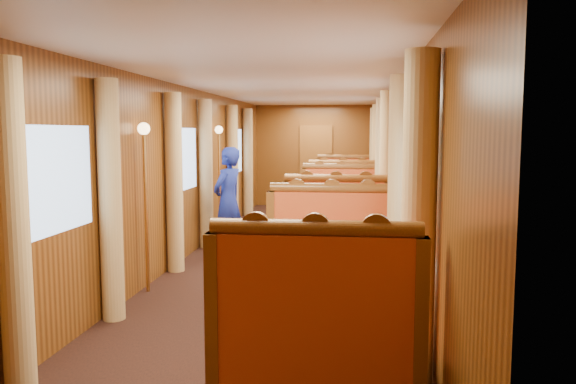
% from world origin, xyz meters
% --- Properties ---
extents(floor, '(3.00, 12.00, 0.01)m').
position_xyz_m(floor, '(0.00, 0.00, 0.00)').
color(floor, black).
rests_on(floor, ground).
extents(ceiling, '(3.00, 12.00, 0.01)m').
position_xyz_m(ceiling, '(0.00, 0.00, 2.50)').
color(ceiling, silver).
rests_on(ceiling, wall_left).
extents(wall_far, '(3.00, 0.01, 2.50)m').
position_xyz_m(wall_far, '(0.00, 6.00, 1.25)').
color(wall_far, brown).
rests_on(wall_far, floor).
extents(wall_near, '(3.00, 0.01, 2.50)m').
position_xyz_m(wall_near, '(0.00, -6.00, 1.25)').
color(wall_near, brown).
rests_on(wall_near, floor).
extents(wall_left, '(0.01, 12.00, 2.50)m').
position_xyz_m(wall_left, '(-1.50, 0.00, 1.25)').
color(wall_left, brown).
rests_on(wall_left, floor).
extents(wall_right, '(0.01, 12.00, 2.50)m').
position_xyz_m(wall_right, '(1.50, 0.00, 1.25)').
color(wall_right, brown).
rests_on(wall_right, floor).
extents(doorway_far, '(0.80, 0.04, 2.00)m').
position_xyz_m(doorway_far, '(0.00, 5.97, 1.00)').
color(doorway_far, brown).
rests_on(doorway_far, floor).
extents(table_near, '(1.05, 0.72, 0.75)m').
position_xyz_m(table_near, '(0.75, -3.50, 0.38)').
color(table_near, white).
rests_on(table_near, floor).
extents(banquette_near_fwd, '(1.30, 0.55, 1.34)m').
position_xyz_m(banquette_near_fwd, '(0.75, -4.51, 0.42)').
color(banquette_near_fwd, red).
rests_on(banquette_near_fwd, floor).
extents(banquette_near_aft, '(1.30, 0.55, 1.34)m').
position_xyz_m(banquette_near_aft, '(0.75, -2.49, 0.42)').
color(banquette_near_aft, red).
rests_on(banquette_near_aft, floor).
extents(table_mid, '(1.05, 0.72, 0.75)m').
position_xyz_m(table_mid, '(0.75, 0.00, 0.38)').
color(table_mid, white).
rests_on(table_mid, floor).
extents(banquette_mid_fwd, '(1.30, 0.55, 1.34)m').
position_xyz_m(banquette_mid_fwd, '(0.75, -1.01, 0.42)').
color(banquette_mid_fwd, red).
rests_on(banquette_mid_fwd, floor).
extents(banquette_mid_aft, '(1.30, 0.55, 1.34)m').
position_xyz_m(banquette_mid_aft, '(0.75, 1.01, 0.42)').
color(banquette_mid_aft, red).
rests_on(banquette_mid_aft, floor).
extents(table_far, '(1.05, 0.72, 0.75)m').
position_xyz_m(table_far, '(0.75, 3.50, 0.38)').
color(table_far, white).
rests_on(table_far, floor).
extents(banquette_far_fwd, '(1.30, 0.55, 1.34)m').
position_xyz_m(banquette_far_fwd, '(0.75, 2.49, 0.42)').
color(banquette_far_fwd, red).
rests_on(banquette_far_fwd, floor).
extents(banquette_far_aft, '(1.30, 0.55, 1.34)m').
position_xyz_m(banquette_far_aft, '(0.75, 4.51, 0.42)').
color(banquette_far_aft, red).
rests_on(banquette_far_aft, floor).
extents(tea_tray, '(0.34, 0.26, 0.01)m').
position_xyz_m(tea_tray, '(0.68, -3.52, 0.76)').
color(tea_tray, silver).
rests_on(tea_tray, table_near).
extents(teapot_left, '(0.17, 0.13, 0.13)m').
position_xyz_m(teapot_left, '(0.58, -3.59, 0.81)').
color(teapot_left, silver).
rests_on(teapot_left, tea_tray).
extents(teapot_right, '(0.19, 0.15, 0.14)m').
position_xyz_m(teapot_right, '(0.75, -3.60, 0.82)').
color(teapot_right, silver).
rests_on(teapot_right, tea_tray).
extents(teapot_back, '(0.18, 0.15, 0.13)m').
position_xyz_m(teapot_back, '(0.63, -3.41, 0.82)').
color(teapot_back, silver).
rests_on(teapot_back, tea_tray).
extents(fruit_plate, '(0.22, 0.22, 0.05)m').
position_xyz_m(fruit_plate, '(1.07, -3.61, 0.77)').
color(fruit_plate, white).
rests_on(fruit_plate, table_near).
extents(cup_inboard, '(0.08, 0.08, 0.26)m').
position_xyz_m(cup_inboard, '(0.40, -3.36, 0.86)').
color(cup_inboard, white).
rests_on(cup_inboard, table_near).
extents(cup_outboard, '(0.08, 0.08, 0.26)m').
position_xyz_m(cup_outboard, '(0.43, -3.31, 0.86)').
color(cup_outboard, white).
rests_on(cup_outboard, table_near).
extents(rose_vase_mid, '(0.06, 0.06, 0.36)m').
position_xyz_m(rose_vase_mid, '(0.77, 0.03, 0.93)').
color(rose_vase_mid, silver).
rests_on(rose_vase_mid, table_mid).
extents(rose_vase_far, '(0.06, 0.06, 0.36)m').
position_xyz_m(rose_vase_far, '(0.74, 3.51, 0.93)').
color(rose_vase_far, silver).
rests_on(rose_vase_far, table_far).
extents(window_left_near, '(0.01, 1.20, 0.90)m').
position_xyz_m(window_left_near, '(-1.49, -3.50, 1.45)').
color(window_left_near, '#8DADD7').
rests_on(window_left_near, wall_left).
extents(curtain_left_near_a, '(0.22, 0.22, 2.35)m').
position_xyz_m(curtain_left_near_a, '(-1.38, -4.28, 1.18)').
color(curtain_left_near_a, tan).
rests_on(curtain_left_near_a, floor).
extents(curtain_left_near_b, '(0.22, 0.22, 2.35)m').
position_xyz_m(curtain_left_near_b, '(-1.38, -2.72, 1.18)').
color(curtain_left_near_b, tan).
rests_on(curtain_left_near_b, floor).
extents(window_right_near, '(0.01, 1.20, 0.90)m').
position_xyz_m(window_right_near, '(1.49, -3.50, 1.45)').
color(window_right_near, '#8DADD7').
rests_on(window_right_near, wall_right).
extents(curtain_right_near_a, '(0.22, 0.22, 2.35)m').
position_xyz_m(curtain_right_near_a, '(1.38, -4.28, 1.18)').
color(curtain_right_near_a, tan).
rests_on(curtain_right_near_a, floor).
extents(curtain_right_near_b, '(0.22, 0.22, 2.35)m').
position_xyz_m(curtain_right_near_b, '(1.38, -2.72, 1.18)').
color(curtain_right_near_b, tan).
rests_on(curtain_right_near_b, floor).
extents(window_left_mid, '(0.01, 1.20, 0.90)m').
position_xyz_m(window_left_mid, '(-1.49, 0.00, 1.45)').
color(window_left_mid, '#8DADD7').
rests_on(window_left_mid, wall_left).
extents(curtain_left_mid_a, '(0.22, 0.22, 2.35)m').
position_xyz_m(curtain_left_mid_a, '(-1.38, -0.78, 1.18)').
color(curtain_left_mid_a, tan).
rests_on(curtain_left_mid_a, floor).
extents(curtain_left_mid_b, '(0.22, 0.22, 2.35)m').
position_xyz_m(curtain_left_mid_b, '(-1.38, 0.78, 1.18)').
color(curtain_left_mid_b, tan).
rests_on(curtain_left_mid_b, floor).
extents(window_right_mid, '(0.01, 1.20, 0.90)m').
position_xyz_m(window_right_mid, '(1.49, 0.00, 1.45)').
color(window_right_mid, '#8DADD7').
rests_on(window_right_mid, wall_right).
extents(curtain_right_mid_a, '(0.22, 0.22, 2.35)m').
position_xyz_m(curtain_right_mid_a, '(1.38, -0.78, 1.18)').
color(curtain_right_mid_a, tan).
rests_on(curtain_right_mid_a, floor).
extents(curtain_right_mid_b, '(0.22, 0.22, 2.35)m').
position_xyz_m(curtain_right_mid_b, '(1.38, 0.78, 1.18)').
color(curtain_right_mid_b, tan).
rests_on(curtain_right_mid_b, floor).
extents(window_left_far, '(0.01, 1.20, 0.90)m').
position_xyz_m(window_left_far, '(-1.49, 3.50, 1.45)').
color(window_left_far, '#8DADD7').
rests_on(window_left_far, wall_left).
extents(curtain_left_far_a, '(0.22, 0.22, 2.35)m').
position_xyz_m(curtain_left_far_a, '(-1.38, 2.72, 1.18)').
color(curtain_left_far_a, tan).
rests_on(curtain_left_far_a, floor).
extents(curtain_left_far_b, '(0.22, 0.22, 2.35)m').
position_xyz_m(curtain_left_far_b, '(-1.38, 4.28, 1.18)').
color(curtain_left_far_b, tan).
rests_on(curtain_left_far_b, floor).
extents(window_right_far, '(0.01, 1.20, 0.90)m').
position_xyz_m(window_right_far, '(1.49, 3.50, 1.45)').
color(window_right_far, '#8DADD7').
rests_on(window_right_far, wall_right).
extents(curtain_right_far_a, '(0.22, 0.22, 2.35)m').
position_xyz_m(curtain_right_far_a, '(1.38, 2.72, 1.18)').
color(curtain_right_far_a, tan).
rests_on(curtain_right_far_a, floor).
extents(curtain_right_far_b, '(0.22, 0.22, 2.35)m').
position_xyz_m(curtain_right_far_b, '(1.38, 4.28, 1.18)').
color(curtain_right_far_b, tan).
rests_on(curtain_right_far_b, floor).
extents(sconce_left_fore, '(0.14, 0.14, 1.95)m').
position_xyz_m(sconce_left_fore, '(-1.40, -1.75, 1.38)').
color(sconce_left_fore, '#BF8C3F').
rests_on(sconce_left_fore, floor).
extents(sconce_right_fore, '(0.14, 0.14, 1.95)m').
position_xyz_m(sconce_right_fore, '(1.40, -1.75, 1.38)').
color(sconce_right_fore, '#BF8C3F').
rests_on(sconce_right_fore, floor).
extents(sconce_left_aft, '(0.14, 0.14, 1.95)m').
position_xyz_m(sconce_left_aft, '(-1.40, 1.75, 1.38)').
color(sconce_left_aft, '#BF8C3F').
rests_on(sconce_left_aft, floor).
extents(sconce_right_aft, '(0.14, 0.14, 1.95)m').
position_xyz_m(sconce_right_aft, '(1.40, 1.75, 1.38)').
color(sconce_right_aft, '#BF8C3F').
rests_on(sconce_right_aft, floor).
extents(steward, '(0.58, 0.69, 1.62)m').
position_xyz_m(steward, '(-0.93, 0.39, 0.81)').
color(steward, navy).
rests_on(steward, floor).
extents(passenger, '(0.40, 0.44, 0.76)m').
position_xyz_m(passenger, '(0.75, 0.73, 0.74)').
color(passenger, beige).
rests_on(passenger, banquette_mid_aft).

